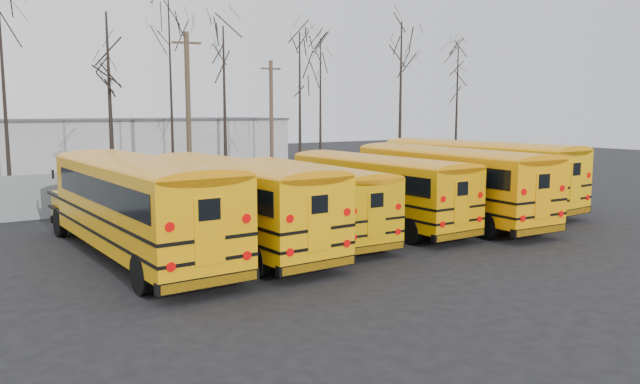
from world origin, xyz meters
TOP-DOWN VIEW (x-y plane):
  - ground at (0.00, 0.00)m, footprint 120.00×120.00m
  - fence at (0.00, 12.00)m, footprint 40.00×0.04m
  - distant_building at (2.00, 32.00)m, footprint 22.00×8.00m
  - bus_a at (-8.33, 2.13)m, footprint 2.92×12.11m
  - bus_b at (-5.12, 1.76)m, footprint 2.88×11.41m
  - bus_c at (-1.94, 2.19)m, footprint 2.81×10.23m
  - bus_d at (1.56, 2.33)m, footprint 2.48×10.76m
  - bus_e at (4.83, 1.57)m, footprint 3.47×11.81m
  - bus_f at (8.67, 3.43)m, footprint 3.54×12.11m
  - utility_pole_left at (-0.89, 15.83)m, footprint 1.59×0.52m
  - utility_pole_right at (6.06, 18.66)m, footprint 1.42×0.25m
  - tree_1 at (-10.42, 13.75)m, footprint 0.26×0.26m
  - tree_2 at (-5.73, 13.95)m, footprint 0.26×0.26m
  - tree_3 at (-1.78, 16.06)m, footprint 0.26×0.26m
  - tree_4 at (1.47, 16.11)m, footprint 0.26×0.26m
  - tree_5 at (6.82, 16.34)m, footprint 0.26×0.26m
  - tree_6 at (9.16, 17.46)m, footprint 0.26×0.26m
  - tree_7 at (15.14, 16.19)m, footprint 0.26×0.26m
  - tree_8 at (18.78, 14.27)m, footprint 0.26×0.26m

SIDE VIEW (x-z plane):
  - ground at x=0.00m, z-range 0.00..0.00m
  - fence at x=0.00m, z-range 0.00..2.00m
  - bus_c at x=-1.94m, z-range 0.24..3.08m
  - bus_d at x=1.56m, z-range 0.26..3.26m
  - bus_b at x=-5.12m, z-range 0.27..3.45m
  - bus_e at x=4.83m, z-range 0.28..3.54m
  - bus_f at x=8.67m, z-range 0.29..3.63m
  - bus_a at x=-8.33m, z-range 0.29..3.67m
  - distant_building at x=2.00m, z-range 0.00..4.00m
  - utility_pole_right at x=6.06m, z-range 0.11..8.11m
  - tree_8 at x=18.78m, z-range 0.00..9.21m
  - utility_pole_left at x=-0.89m, z-range 0.12..9.20m
  - tree_2 at x=-5.73m, z-range 0.00..9.50m
  - tree_6 at x=9.16m, z-range 0.00..9.51m
  - tree_4 at x=1.47m, z-range 0.00..9.59m
  - tree_5 at x=6.82m, z-range 0.00..9.63m
  - tree_7 at x=15.14m, z-range 0.00..10.90m
  - tree_3 at x=-1.78m, z-range 0.00..11.17m
  - tree_1 at x=-10.42m, z-range 0.00..12.44m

